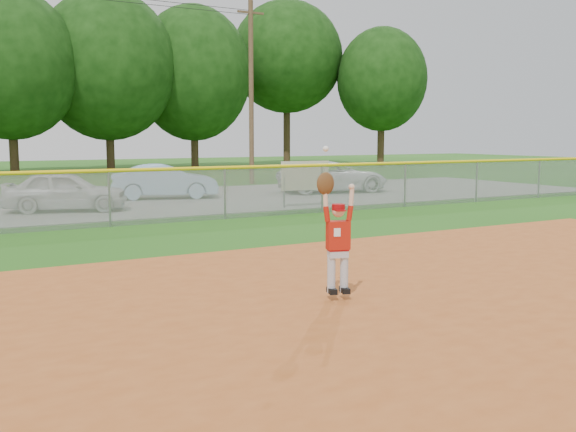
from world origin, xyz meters
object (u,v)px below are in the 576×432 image
object	(u,v)px
car_blue	(165,181)
ballplayer	(336,234)
sponsor_sign	(305,177)
car_white_b	(333,177)
car_white_a	(66,191)

from	to	relation	value
car_blue	ballplayer	distance (m)	16.27
ballplayer	sponsor_sign	bearing A→B (deg)	61.51
car_white_b	car_blue	bearing A→B (deg)	92.87
car_blue	ballplayer	xyz separation A→B (m)	(-2.69, -16.04, 0.32)
car_white_a	car_blue	bearing A→B (deg)	-40.27
car_white_a	sponsor_sign	xyz separation A→B (m)	(7.37, -2.50, 0.36)
sponsor_sign	ballplayer	world-z (taller)	ballplayer
car_white_a	ballplayer	xyz separation A→B (m)	(1.40, -13.50, 0.34)
car_white_a	car_blue	world-z (taller)	car_blue
car_blue	sponsor_sign	xyz separation A→B (m)	(3.28, -5.04, 0.35)
car_white_a	car_blue	distance (m)	4.82
car_blue	car_white_b	world-z (taller)	car_blue
car_blue	car_white_a	bearing A→B (deg)	136.36
ballplayer	car_blue	bearing A→B (deg)	80.48
car_blue	sponsor_sign	distance (m)	6.02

